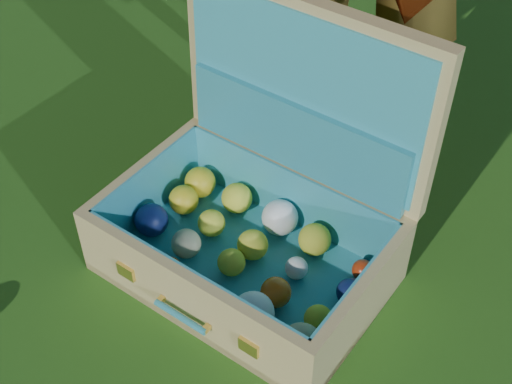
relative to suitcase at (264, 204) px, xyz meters
The scene contains 2 objects.
ground 0.36m from the suitcase, 125.80° to the right, with size 60.00×60.00×0.00m, color #215114.
suitcase is the anchor object (origin of this frame).
Camera 1 is at (0.54, -0.92, 1.40)m, focal length 50.00 mm.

